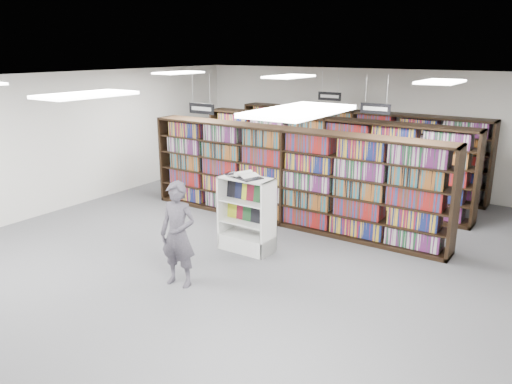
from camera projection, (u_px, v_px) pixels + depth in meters
The scene contains 18 objects.
floor at pixel (233, 252), 9.43m from camera, with size 12.00×12.00×0.00m, color #4E4E53.
ceiling at pixel (231, 79), 8.54m from camera, with size 10.00×12.00×0.10m, color white.
wall_back at pixel (360, 128), 13.78m from camera, with size 10.00×0.10×3.20m, color silver.
wall_left at pixel (60, 142), 11.65m from camera, with size 0.10×12.00×3.20m, color silver.
bookshelf_row_near at pixel (287, 177), 10.73m from camera, with size 7.00×0.60×2.10m.
bookshelf_row_mid at pixel (328, 160), 12.33m from camera, with size 7.00×0.60×2.10m.
bookshelf_row_far at pixel (355, 149), 13.69m from camera, with size 7.00×0.60×2.10m.
aisle_sign_left at pixel (202, 108), 10.32m from camera, with size 0.65×0.02×0.80m.
aisle_sign_right at pixel (375, 108), 10.32m from camera, with size 0.65×0.02×0.80m.
aisle_sign_center at pixel (330, 95), 12.99m from camera, with size 0.65×0.02×0.80m.
troffer_front_center at pixel (86, 95), 6.15m from camera, with size 0.60×1.20×0.04m, color white.
troffer_front_right at pixel (300, 111), 4.55m from camera, with size 0.60×1.20×0.04m, color white.
troffer_back_left at pixel (179, 73), 11.75m from camera, with size 0.60×1.20×0.04m, color white.
troffer_back_center at pixel (289, 77), 10.15m from camera, with size 0.60×1.20×0.04m, color white.
troffer_back_right at pixel (441, 82), 8.55m from camera, with size 0.60×1.20×0.04m, color white.
endcap_display at pixel (248, 225), 9.44m from camera, with size 1.02×0.51×1.43m.
open_book at pixel (244, 175), 9.20m from camera, with size 0.78×0.60×0.13m.
shopper at pixel (178, 234), 7.93m from camera, with size 0.63×0.41×1.73m, color #534E5A.
Camera 1 is at (5.21, -7.03, 3.71)m, focal length 35.00 mm.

